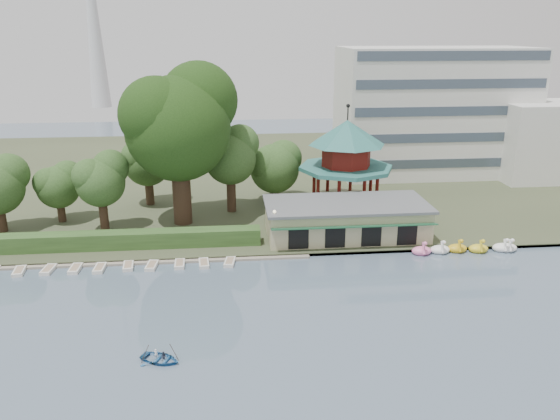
{
  "coord_description": "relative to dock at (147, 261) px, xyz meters",
  "views": [
    {
      "loc": [
        -3.27,
        -36.17,
        23.11
      ],
      "look_at": [
        2.0,
        18.0,
        5.0
      ],
      "focal_mm": 35.0,
      "sensor_mm": 36.0,
      "label": 1
    }
  ],
  "objects": [
    {
      "name": "moored_rowboats",
      "position": [
        -3.17,
        -1.36,
        0.06
      ],
      "size": [
        25.06,
        2.67,
        0.36
      ],
      "color": "silver",
      "rests_on": "ground"
    },
    {
      "name": "pavilion",
      "position": [
        24.0,
        14.8,
        7.36
      ],
      "size": [
        12.4,
        12.4,
        13.5
      ],
      "color": "tan",
      "rests_on": "shore"
    },
    {
      "name": "small_trees",
      "position": [
        -0.37,
        14.6,
        6.31
      ],
      "size": [
        40.21,
        16.37,
        11.23
      ],
      "color": "#3A281C",
      "rests_on": "shore"
    },
    {
      "name": "shore",
      "position": [
        12.0,
        34.8,
        0.08
      ],
      "size": [
        220.0,
        70.0,
        0.4
      ],
      "primitive_type": "cube",
      "color": "#424930",
      "rests_on": "ground"
    },
    {
      "name": "swan_boats",
      "position": [
        34.43,
        -0.68,
        0.28
      ],
      "size": [
        11.78,
        2.15,
        1.92
      ],
      "color": "pink",
      "rests_on": "ground"
    },
    {
      "name": "lamp_post",
      "position": [
        13.5,
        1.8,
        3.22
      ],
      "size": [
        0.36,
        0.36,
        4.28
      ],
      "color": "black",
      "rests_on": "shore"
    },
    {
      "name": "hedge",
      "position": [
        -3.0,
        3.3,
        1.18
      ],
      "size": [
        30.0,
        2.0,
        1.8
      ],
      "primitive_type": "cube",
      "color": "#355625",
      "rests_on": "shore"
    },
    {
      "name": "rowboat_with_passengers",
      "position": [
        3.33,
        -18.34,
        0.32
      ],
      "size": [
        5.1,
        4.5,
        2.01
      ],
      "color": "#276197",
      "rests_on": "ground"
    },
    {
      "name": "ground_plane",
      "position": [
        12.0,
        -17.2,
        -0.12
      ],
      "size": [
        220.0,
        220.0,
        0.0
      ],
      "primitive_type": "plane",
      "color": "slate",
      "rests_on": "ground"
    },
    {
      "name": "office_building",
      "position": [
        44.67,
        31.8,
        9.61
      ],
      "size": [
        38.0,
        18.0,
        20.0
      ],
      "color": "silver",
      "rests_on": "shore"
    },
    {
      "name": "dock",
      "position": [
        0.0,
        0.0,
        0.0
      ],
      "size": [
        34.0,
        1.6,
        0.24
      ],
      "primitive_type": "cube",
      "color": "gray",
      "rests_on": "ground"
    },
    {
      "name": "boathouse",
      "position": [
        22.0,
        4.77,
        2.25
      ],
      "size": [
        18.6,
        9.39,
        3.9
      ],
      "color": "tan",
      "rests_on": "shore"
    },
    {
      "name": "embankment",
      "position": [
        12.0,
        0.1,
        0.03
      ],
      "size": [
        220.0,
        0.6,
        0.3
      ],
      "primitive_type": "cube",
      "color": "gray",
      "rests_on": "ground"
    },
    {
      "name": "big_tree",
      "position": [
        3.17,
        11.0,
        12.89
      ],
      "size": [
        13.58,
        12.65,
        19.27
      ],
      "color": "#3A281C",
      "rests_on": "shore"
    }
  ]
}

